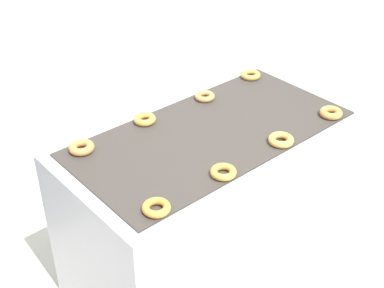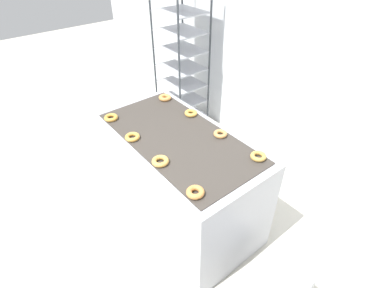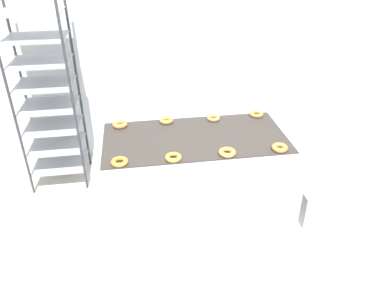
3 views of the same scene
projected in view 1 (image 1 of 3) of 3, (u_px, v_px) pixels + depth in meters
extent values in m
cube|color=#A8AAB2|center=(210.00, 204.00, 2.96)|extent=(1.56, 0.81, 0.93)
cube|color=#38332D|center=(211.00, 133.00, 2.70)|extent=(1.43, 0.71, 0.01)
cube|color=#262628|center=(315.00, 177.00, 2.86)|extent=(0.12, 0.07, 0.10)
cube|color=#A8AAB2|center=(327.00, 168.00, 3.76)|extent=(0.35, 0.39, 0.33)
torus|color=#C58A37|center=(156.00, 208.00, 2.18)|extent=(0.12, 0.12, 0.03)
torus|color=gold|center=(223.00, 172.00, 2.38)|extent=(0.12, 0.12, 0.03)
torus|color=gold|center=(281.00, 140.00, 2.60)|extent=(0.13, 0.13, 0.04)
torus|color=#C58241|center=(331.00, 113.00, 2.82)|extent=(0.12, 0.12, 0.04)
torus|color=#C88645|center=(81.00, 147.00, 2.54)|extent=(0.12, 0.12, 0.04)
torus|color=gold|center=(145.00, 119.00, 2.77)|extent=(0.12, 0.12, 0.04)
torus|color=tan|center=(205.00, 96.00, 2.98)|extent=(0.11, 0.11, 0.03)
torus|color=#BB9043|center=(251.00, 75.00, 3.20)|extent=(0.12, 0.12, 0.03)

